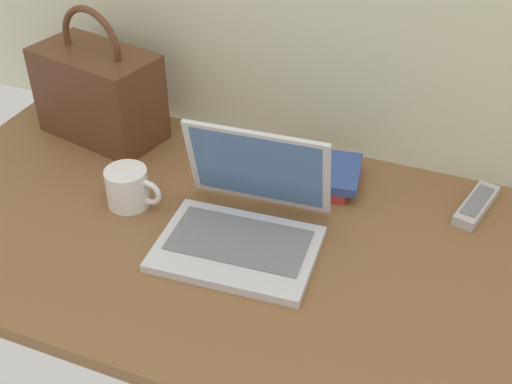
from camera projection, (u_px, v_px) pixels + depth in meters
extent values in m
cube|color=brown|center=(266.00, 248.00, 1.31)|extent=(1.60, 0.76, 0.03)
cube|color=silver|center=(237.00, 249.00, 1.28)|extent=(0.32, 0.24, 0.02)
cube|color=slate|center=(239.00, 240.00, 1.28)|extent=(0.28, 0.16, 0.00)
cube|color=silver|center=(258.00, 167.00, 1.32)|extent=(0.30, 0.08, 0.20)
cube|color=#4C72A5|center=(257.00, 168.00, 1.31)|extent=(0.27, 0.07, 0.17)
cylinder|color=white|center=(127.00, 187.00, 1.39)|extent=(0.09, 0.09, 0.09)
torus|color=white|center=(149.00, 193.00, 1.37)|extent=(0.06, 0.01, 0.06)
cylinder|color=brown|center=(125.00, 173.00, 1.36)|extent=(0.08, 0.08, 0.00)
cube|color=#B7B7B7|center=(476.00, 205.00, 1.39)|extent=(0.08, 0.17, 0.02)
cube|color=slate|center=(477.00, 201.00, 1.38)|extent=(0.06, 0.12, 0.00)
cube|color=#59331E|center=(99.00, 94.00, 1.58)|extent=(0.33, 0.22, 0.22)
torus|color=#59331E|center=(91.00, 44.00, 1.50)|extent=(0.18, 0.05, 0.18)
cube|color=#B23333|center=(314.00, 177.00, 1.47)|extent=(0.18, 0.16, 0.02)
cube|color=#334C99|center=(315.00, 170.00, 1.46)|extent=(0.22, 0.18, 0.02)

